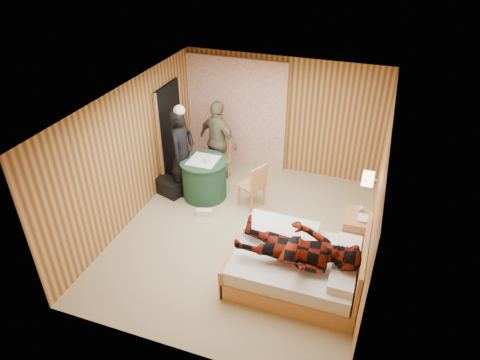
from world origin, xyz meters
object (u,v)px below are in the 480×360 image
(chair_far, at_px, (219,156))
(woman_standing, at_px, (183,153))
(wall_lamp, at_px, (368,179))
(chair_near, at_px, (255,183))
(round_table, at_px, (204,178))
(duffel_bag, at_px, (169,187))
(man_at_table, at_px, (218,141))
(bed, at_px, (297,265))
(nightstand, at_px, (356,229))
(man_on_bed, at_px, (298,242))

(chair_far, height_order, woman_standing, woman_standing)
(wall_lamp, bearing_deg, chair_near, 167.80)
(round_table, distance_m, woman_standing, 0.66)
(duffel_bag, xyz_separation_m, man_at_table, (0.72, 0.95, 0.70))
(wall_lamp, xyz_separation_m, woman_standing, (-3.50, 0.48, -0.40))
(chair_far, relative_size, woman_standing, 0.52)
(bed, relative_size, chair_near, 2.09)
(bed, bearing_deg, woman_standing, 147.91)
(duffel_bag, bearing_deg, wall_lamp, 13.66)
(nightstand, distance_m, duffel_bag, 3.75)
(nightstand, distance_m, man_at_table, 3.32)
(chair_near, distance_m, man_on_bed, 2.27)
(bed, xyz_separation_m, round_table, (-2.26, 1.68, 0.12))
(chair_near, relative_size, man_on_bed, 0.53)
(nightstand, xyz_separation_m, round_table, (-3.01, 0.50, 0.11))
(chair_near, xyz_separation_m, man_on_bed, (1.22, -1.87, 0.40))
(chair_near, distance_m, man_at_table, 1.37)
(bed, bearing_deg, duffel_bag, 153.19)
(bed, relative_size, round_table, 2.10)
(duffel_bag, xyz_separation_m, man_on_bed, (3.00, -1.73, 0.78))
(wall_lamp, bearing_deg, round_table, 171.30)
(bed, bearing_deg, round_table, 143.36)
(nightstand, xyz_separation_m, chair_far, (-2.98, 1.23, 0.24))
(wall_lamp, xyz_separation_m, nightstand, (-0.04, -0.03, -1.00))
(bed, distance_m, duffel_bag, 3.34)
(man_on_bed, bearing_deg, chair_near, 123.17)
(duffel_bag, relative_size, woman_standing, 0.32)
(wall_lamp, bearing_deg, nightstand, -141.16)
(nightstand, distance_m, round_table, 3.05)
(wall_lamp, bearing_deg, bed, -123.27)
(chair_near, height_order, man_on_bed, man_on_bed)
(wall_lamp, relative_size, man_on_bed, 0.15)
(round_table, bearing_deg, man_at_table, 90.00)
(chair_near, distance_m, duffel_bag, 1.82)
(wall_lamp, xyz_separation_m, round_table, (-3.05, 0.47, -0.89))
(chair_far, xyz_separation_m, man_at_table, (-0.03, 0.05, 0.32))
(man_at_table, relative_size, man_on_bed, 0.97)
(chair_far, bearing_deg, bed, -28.91)
(wall_lamp, xyz_separation_m, chair_far, (-3.03, 1.19, -0.76))
(bed, bearing_deg, wall_lamp, 56.73)
(wall_lamp, distance_m, man_at_table, 3.32)
(chair_near, height_order, woman_standing, woman_standing)
(nightstand, height_order, woman_standing, woman_standing)
(nightstand, xyz_separation_m, man_on_bed, (-0.73, -1.40, 0.64))
(wall_lamp, distance_m, woman_standing, 3.55)
(woman_standing, bearing_deg, duffel_bag, 128.07)
(chair_far, bearing_deg, man_at_table, 134.56)
(chair_far, distance_m, man_at_table, 0.33)
(chair_near, bearing_deg, duffel_bag, -59.10)
(round_table, distance_m, duffel_bag, 0.78)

